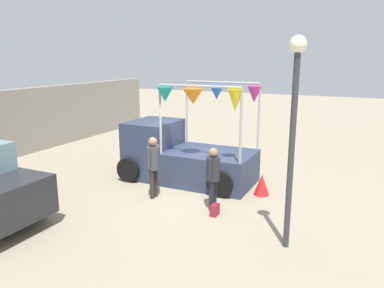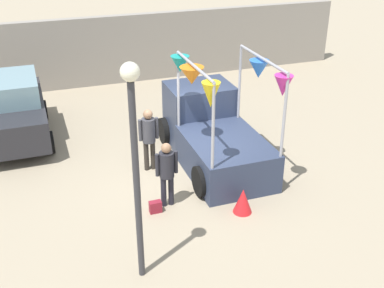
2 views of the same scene
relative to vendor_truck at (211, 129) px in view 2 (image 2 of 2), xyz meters
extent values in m
plane|color=gray|center=(-0.80, -0.68, -0.86)|extent=(60.00, 60.00, 0.00)
cube|color=#2D3851|center=(0.01, -1.03, -0.36)|extent=(1.90, 2.60, 1.00)
cube|color=#2D3851|center=(0.01, 0.97, 0.04)|extent=(1.80, 1.40, 1.80)
cube|color=#8CB2C6|center=(0.01, 0.97, 0.49)|extent=(1.76, 1.37, 0.60)
cylinder|color=black|center=(-0.94, 1.32, -0.48)|extent=(0.22, 0.76, 0.76)
cylinder|color=black|center=(0.96, 1.32, -0.48)|extent=(0.22, 0.76, 0.76)
cylinder|color=black|center=(-0.94, -1.73, -0.48)|extent=(0.22, 0.76, 0.76)
cylinder|color=black|center=(0.96, -1.73, -0.48)|extent=(0.22, 0.76, 0.76)
cylinder|color=#A5A5AD|center=(-0.86, 0.19, 1.16)|extent=(0.07, 0.07, 2.03)
cylinder|color=#A5A5AD|center=(0.88, 0.19, 1.16)|extent=(0.07, 0.07, 2.03)
cylinder|color=#A5A5AD|center=(-0.86, -2.25, 1.16)|extent=(0.07, 0.07, 2.03)
cylinder|color=#A5A5AD|center=(0.88, -2.25, 1.16)|extent=(0.07, 0.07, 2.03)
cylinder|color=#A5A5AD|center=(-0.86, -1.03, 2.17)|extent=(0.07, 2.44, 0.07)
cylinder|color=#A5A5AD|center=(0.88, -1.03, 2.17)|extent=(0.07, 2.44, 0.07)
cone|color=yellow|center=(-0.86, -2.08, 1.85)|extent=(0.44, 0.44, 0.57)
cone|color=#D83399|center=(0.88, -2.08, 1.84)|extent=(0.60, 0.60, 0.49)
cone|color=orange|center=(-0.86, -0.86, 1.89)|extent=(0.82, 0.82, 0.43)
cone|color=blue|center=(0.88, -0.86, 1.86)|extent=(0.68, 0.68, 0.45)
cone|color=teal|center=(-0.86, 0.02, 1.91)|extent=(0.62, 0.62, 0.42)
cube|color=#26262B|center=(-5.02, 3.01, -0.09)|extent=(1.70, 4.00, 0.90)
cube|color=#72939E|center=(-5.02, 3.16, 0.69)|extent=(1.50, 2.10, 0.66)
cylinder|color=black|center=(-4.17, 4.26, -0.54)|extent=(0.18, 0.64, 0.64)
cylinder|color=black|center=(-4.17, 1.76, -0.54)|extent=(0.18, 0.64, 0.64)
cylinder|color=black|center=(-1.91, -1.87, -0.47)|extent=(0.13, 0.13, 0.77)
cylinder|color=black|center=(-1.73, -1.87, -0.47)|extent=(0.13, 0.13, 0.77)
cylinder|color=#26262D|center=(-1.82, -1.87, 0.22)|extent=(0.34, 0.34, 0.61)
sphere|color=#997051|center=(-1.82, -1.87, 0.64)|extent=(0.23, 0.23, 0.23)
cylinder|color=#26262D|center=(-2.04, -1.87, 0.25)|extent=(0.09, 0.09, 0.55)
cylinder|color=#26262D|center=(-1.60, -1.87, 0.25)|extent=(0.09, 0.09, 0.55)
cylinder|color=#2D2823|center=(-1.86, -0.09, -0.45)|extent=(0.13, 0.13, 0.82)
cylinder|color=#2D2823|center=(-1.68, -0.09, -0.45)|extent=(0.13, 0.13, 0.82)
cylinder|color=#3F3F47|center=(-1.77, -0.09, 0.28)|extent=(0.34, 0.34, 0.65)
sphere|color=#997051|center=(-1.77, -0.09, 0.73)|extent=(0.24, 0.24, 0.24)
cylinder|color=#3F3F47|center=(-1.99, -0.09, 0.31)|extent=(0.09, 0.09, 0.58)
cylinder|color=#3F3F47|center=(-1.55, -0.09, 0.31)|extent=(0.09, 0.09, 0.58)
cube|color=maroon|center=(-2.17, -2.07, -0.72)|extent=(0.28, 0.16, 0.28)
cylinder|color=#333338|center=(-2.97, -3.97, 1.08)|extent=(0.12, 0.12, 3.87)
sphere|color=#F2EDCC|center=(-2.97, -3.97, 3.18)|extent=(0.32, 0.32, 0.32)
cube|color=gray|center=(-0.80, 7.08, 0.44)|extent=(18.00, 0.36, 2.60)
cone|color=red|center=(-0.29, -2.73, -0.56)|extent=(0.54, 0.54, 0.60)
camera|label=1|loc=(-10.14, -5.26, 2.94)|focal=35.00mm
camera|label=2|loc=(-4.43, -11.00, 5.51)|focal=45.00mm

